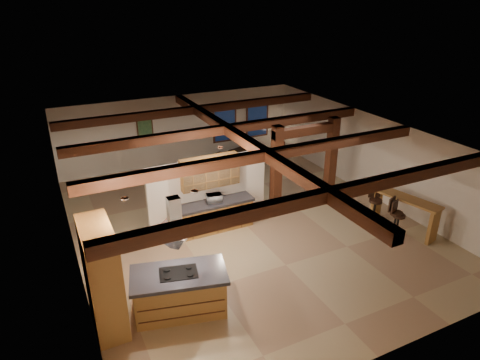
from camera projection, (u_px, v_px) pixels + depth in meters
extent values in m
plane|color=tan|center=(245.00, 224.00, 13.52)|extent=(12.00, 12.00, 0.00)
plane|color=silver|center=(180.00, 130.00, 17.87)|extent=(10.00, 0.00, 10.00)
plane|color=silver|center=(388.00, 299.00, 8.01)|extent=(10.00, 0.00, 10.00)
plane|color=silver|center=(70.00, 217.00, 10.93)|extent=(0.00, 12.00, 12.00)
plane|color=silver|center=(372.00, 156.00, 14.95)|extent=(0.00, 12.00, 12.00)
plane|color=#321C10|center=(245.00, 136.00, 12.35)|extent=(12.00, 12.00, 0.00)
cube|color=#3B1C0E|center=(329.00, 195.00, 9.12)|extent=(10.00, 0.25, 0.28)
cube|color=#3B1C0E|center=(267.00, 155.00, 11.34)|extent=(10.00, 0.25, 0.28)
cube|color=#3B1C0E|center=(226.00, 129.00, 13.48)|extent=(10.00, 0.25, 0.28)
cube|color=#3B1C0E|center=(196.00, 110.00, 15.70)|extent=(10.00, 0.25, 0.28)
cube|color=#3B1C0E|center=(245.00, 141.00, 12.41)|extent=(0.28, 12.00, 0.28)
cube|color=#3B1C0E|center=(276.00, 169.00, 13.91)|extent=(0.30, 0.30, 2.90)
cube|color=#3B1C0E|center=(331.00, 158.00, 14.80)|extent=(0.30, 0.30, 2.90)
cube|color=#3B1C0E|center=(307.00, 130.00, 13.89)|extent=(2.50, 0.28, 0.28)
cube|color=silver|center=(208.00, 192.00, 13.09)|extent=(3.80, 0.18, 2.20)
cube|color=#9F6833|center=(103.00, 277.00, 9.02)|extent=(0.64, 1.60, 2.40)
cube|color=silver|center=(117.00, 276.00, 9.16)|extent=(0.06, 0.62, 0.95)
cube|color=black|center=(118.00, 267.00, 9.10)|extent=(0.01, 0.50, 0.28)
cube|color=#9F6833|center=(214.00, 217.00, 13.04)|extent=(2.40, 0.60, 0.86)
cube|color=black|center=(213.00, 203.00, 12.85)|extent=(2.50, 0.66, 0.08)
cube|color=#9F6833|center=(210.00, 172.00, 12.64)|extent=(1.80, 0.34, 0.95)
cube|color=silver|center=(212.00, 174.00, 12.49)|extent=(1.74, 0.02, 0.90)
pyramid|color=silver|center=(177.00, 247.00, 9.15)|extent=(1.10, 1.10, 0.45)
cube|color=silver|center=(174.00, 213.00, 8.82)|extent=(0.26, 0.22, 0.73)
cube|color=#3B1C0E|center=(225.00, 123.00, 18.60)|extent=(1.10, 0.05, 1.70)
cube|color=black|center=(225.00, 123.00, 18.58)|extent=(0.95, 0.02, 1.55)
cube|color=#3B1C0E|center=(257.00, 118.00, 19.25)|extent=(1.10, 0.05, 1.70)
cube|color=black|center=(257.00, 119.00, 19.22)|extent=(0.95, 0.02, 1.55)
cube|color=#3B1C0E|center=(145.00, 129.00, 17.12)|extent=(0.65, 0.04, 0.85)
cube|color=#245434|center=(145.00, 129.00, 17.10)|extent=(0.55, 0.01, 0.75)
cylinder|color=silver|center=(195.00, 191.00, 9.02)|extent=(0.16, 0.16, 0.03)
cylinder|color=silver|center=(220.00, 148.00, 11.55)|extent=(0.16, 0.16, 0.03)
cylinder|color=silver|center=(125.00, 199.00, 8.70)|extent=(0.16, 0.16, 0.03)
cube|color=#9F6833|center=(180.00, 294.00, 9.66)|extent=(2.17, 1.44, 0.95)
cube|color=black|center=(179.00, 275.00, 9.45)|extent=(2.33, 1.60, 0.09)
cube|color=black|center=(178.00, 273.00, 9.43)|extent=(0.94, 0.74, 0.02)
imported|color=#3C1C0F|center=(219.00, 185.00, 15.49)|extent=(1.69, 0.97, 0.59)
imported|color=black|center=(238.00, 151.00, 18.79)|extent=(2.16, 1.44, 0.59)
imported|color=#BABABF|center=(214.00, 198.00, 12.79)|extent=(0.50, 0.38, 0.25)
cube|color=#9F6833|center=(406.00, 198.00, 12.76)|extent=(1.02, 2.18, 0.06)
cube|color=#9F6833|center=(433.00, 227.00, 12.32)|extent=(0.49, 0.22, 1.06)
cube|color=#9F6833|center=(376.00, 204.00, 13.65)|extent=(0.49, 0.22, 1.06)
cube|color=#3B1C0E|center=(279.00, 146.00, 19.49)|extent=(0.52, 0.52, 0.53)
cylinder|color=black|center=(279.00, 139.00, 19.35)|extent=(0.07, 0.07, 0.17)
cone|color=#FFCF99|center=(279.00, 135.00, 19.28)|extent=(0.31, 0.31, 0.20)
cylinder|color=black|center=(396.00, 213.00, 12.56)|extent=(0.38, 0.38, 0.07)
cube|color=black|center=(392.00, 204.00, 12.58)|extent=(0.35, 0.16, 0.42)
cylinder|color=black|center=(395.00, 225.00, 12.71)|extent=(0.06, 0.06, 0.74)
cylinder|color=black|center=(393.00, 235.00, 12.86)|extent=(0.42, 0.42, 0.03)
cylinder|color=black|center=(399.00, 216.00, 12.50)|extent=(0.36, 0.36, 0.07)
cube|color=black|center=(395.00, 207.00, 12.52)|extent=(0.34, 0.15, 0.40)
cylinder|color=black|center=(397.00, 227.00, 12.65)|extent=(0.06, 0.06, 0.71)
cylinder|color=black|center=(395.00, 236.00, 12.79)|extent=(0.40, 0.40, 0.03)
cylinder|color=black|center=(376.00, 201.00, 13.23)|extent=(0.40, 0.40, 0.08)
cube|color=black|center=(375.00, 191.00, 13.30)|extent=(0.36, 0.19, 0.44)
cylinder|color=black|center=(374.00, 212.00, 13.39)|extent=(0.07, 0.07, 0.77)
cylinder|color=black|center=(373.00, 223.00, 13.54)|extent=(0.44, 0.44, 0.03)
cube|color=#3B1C0E|center=(205.00, 192.00, 14.74)|extent=(0.45, 0.45, 0.05)
cube|color=#3B1C0E|center=(204.00, 181.00, 14.77)|extent=(0.38, 0.12, 0.68)
cylinder|color=#3B1C0E|center=(202.00, 200.00, 14.65)|extent=(0.05, 0.05, 0.38)
cylinder|color=#3B1C0E|center=(211.00, 199.00, 14.73)|extent=(0.05, 0.05, 0.38)
cylinder|color=#3B1C0E|center=(200.00, 196.00, 14.93)|extent=(0.05, 0.05, 0.38)
cylinder|color=#3B1C0E|center=(209.00, 195.00, 15.00)|extent=(0.05, 0.05, 0.38)
cube|color=#3B1C0E|center=(199.00, 178.00, 15.86)|extent=(0.45, 0.45, 0.05)
cube|color=#3B1C0E|center=(200.00, 171.00, 15.56)|extent=(0.38, 0.12, 0.68)
cylinder|color=#3B1C0E|center=(203.00, 181.00, 16.12)|extent=(0.05, 0.05, 0.38)
cylinder|color=#3B1C0E|center=(195.00, 182.00, 16.05)|extent=(0.05, 0.05, 0.38)
cylinder|color=#3B1C0E|center=(204.00, 184.00, 15.85)|extent=(0.05, 0.05, 0.38)
cylinder|color=#3B1C0E|center=(196.00, 185.00, 15.78)|extent=(0.05, 0.05, 0.38)
cube|color=#3B1C0E|center=(223.00, 190.00, 14.89)|extent=(0.45, 0.45, 0.05)
cube|color=#3B1C0E|center=(222.00, 179.00, 14.92)|extent=(0.38, 0.12, 0.68)
cylinder|color=#3B1C0E|center=(220.00, 198.00, 14.80)|extent=(0.05, 0.05, 0.38)
cylinder|color=#3B1C0E|center=(229.00, 197.00, 14.87)|extent=(0.05, 0.05, 0.38)
cylinder|color=#3B1C0E|center=(218.00, 194.00, 15.07)|extent=(0.05, 0.05, 0.38)
cylinder|color=#3B1C0E|center=(227.00, 193.00, 15.15)|extent=(0.05, 0.05, 0.38)
cube|color=#3B1C0E|center=(216.00, 176.00, 16.01)|extent=(0.45, 0.45, 0.05)
cube|color=#3B1C0E|center=(217.00, 169.00, 15.71)|extent=(0.38, 0.12, 0.68)
cylinder|color=#3B1C0E|center=(219.00, 179.00, 16.27)|extent=(0.05, 0.05, 0.38)
cylinder|color=#3B1C0E|center=(211.00, 180.00, 16.20)|extent=(0.05, 0.05, 0.38)
cylinder|color=#3B1C0E|center=(221.00, 182.00, 16.00)|extent=(0.05, 0.05, 0.38)
cylinder|color=#3B1C0E|center=(213.00, 183.00, 15.93)|extent=(0.05, 0.05, 0.38)
cube|color=#3B1C0E|center=(241.00, 188.00, 15.03)|extent=(0.45, 0.45, 0.05)
cube|color=#3B1C0E|center=(239.00, 177.00, 15.07)|extent=(0.38, 0.12, 0.68)
cylinder|color=#3B1C0E|center=(238.00, 196.00, 14.95)|extent=(0.05, 0.05, 0.38)
cylinder|color=#3B1C0E|center=(246.00, 195.00, 15.02)|extent=(0.05, 0.05, 0.38)
cylinder|color=#3B1C0E|center=(236.00, 192.00, 15.22)|extent=(0.05, 0.05, 0.38)
cylinder|color=#3B1C0E|center=(244.00, 191.00, 15.29)|extent=(0.05, 0.05, 0.38)
cube|color=#3B1C0E|center=(232.00, 174.00, 16.16)|extent=(0.45, 0.45, 0.05)
cube|color=#3B1C0E|center=(233.00, 168.00, 15.85)|extent=(0.38, 0.12, 0.68)
cylinder|color=#3B1C0E|center=(235.00, 178.00, 16.42)|extent=(0.05, 0.05, 0.38)
cylinder|color=#3B1C0E|center=(227.00, 178.00, 16.35)|extent=(0.05, 0.05, 0.38)
cylinder|color=#3B1C0E|center=(237.00, 181.00, 16.14)|extent=(0.05, 0.05, 0.38)
cylinder|color=#3B1C0E|center=(229.00, 181.00, 16.07)|extent=(0.05, 0.05, 0.38)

